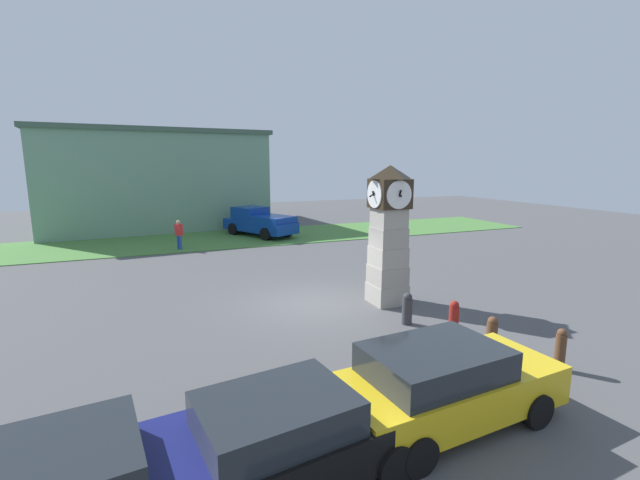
{
  "coord_description": "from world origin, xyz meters",
  "views": [
    {
      "loc": [
        -4.95,
        -12.91,
        4.69
      ],
      "look_at": [
        0.96,
        1.67,
        1.85
      ],
      "focal_mm": 24.0,
      "sensor_mm": 36.0,
      "label": 1
    }
  ],
  "objects_px": {
    "bollard_end_row": "(407,308)",
    "pedestrian_near_bench": "(179,233)",
    "car_near_tower": "(290,437)",
    "bollard_mid_row": "(492,334)",
    "pickup_truck": "(259,222)",
    "bollard_far_row": "(454,319)",
    "clock_tower": "(389,234)",
    "car_by_building": "(444,383)",
    "bollard_near_tower": "(560,349)"
  },
  "relations": [
    {
      "from": "clock_tower",
      "to": "bollard_end_row",
      "type": "height_order",
      "value": "clock_tower"
    },
    {
      "from": "bollard_far_row",
      "to": "pedestrian_near_bench",
      "type": "height_order",
      "value": "pedestrian_near_bench"
    },
    {
      "from": "bollard_near_tower",
      "to": "bollard_mid_row",
      "type": "relative_size",
      "value": 1.09
    },
    {
      "from": "pickup_truck",
      "to": "pedestrian_near_bench",
      "type": "height_order",
      "value": "pickup_truck"
    },
    {
      "from": "car_near_tower",
      "to": "bollard_end_row",
      "type": "bearing_deg",
      "value": 42.59
    },
    {
      "from": "bollard_mid_row",
      "to": "bollard_far_row",
      "type": "bearing_deg",
      "value": 105.8
    },
    {
      "from": "bollard_near_tower",
      "to": "bollard_mid_row",
      "type": "xyz_separation_m",
      "value": [
        -0.71,
        1.37,
        -0.04
      ]
    },
    {
      "from": "bollard_near_tower",
      "to": "car_by_building",
      "type": "bearing_deg",
      "value": -170.25
    },
    {
      "from": "bollard_near_tower",
      "to": "bollard_mid_row",
      "type": "height_order",
      "value": "bollard_near_tower"
    },
    {
      "from": "bollard_end_row",
      "to": "car_near_tower",
      "type": "relative_size",
      "value": 0.23
    },
    {
      "from": "car_by_building",
      "to": "bollard_mid_row",
      "type": "bearing_deg",
      "value": 33.26
    },
    {
      "from": "clock_tower",
      "to": "bollard_near_tower",
      "type": "xyz_separation_m",
      "value": [
        1.17,
        -5.67,
        -1.86
      ]
    },
    {
      "from": "bollard_end_row",
      "to": "pedestrian_near_bench",
      "type": "distance_m",
      "value": 14.99
    },
    {
      "from": "clock_tower",
      "to": "bollard_end_row",
      "type": "xyz_separation_m",
      "value": [
        -0.47,
        -1.94,
        -1.88
      ]
    },
    {
      "from": "bollard_end_row",
      "to": "pedestrian_near_bench",
      "type": "height_order",
      "value": "pedestrian_near_bench"
    },
    {
      "from": "clock_tower",
      "to": "car_near_tower",
      "type": "xyz_separation_m",
      "value": [
        -5.65,
        -6.69,
        -1.63
      ]
    },
    {
      "from": "bollard_end_row",
      "to": "pickup_truck",
      "type": "relative_size",
      "value": 0.17
    },
    {
      "from": "bollard_mid_row",
      "to": "car_by_building",
      "type": "xyz_separation_m",
      "value": [
        -3.07,
        -2.01,
        0.31
      ]
    },
    {
      "from": "bollard_end_row",
      "to": "pedestrian_near_bench",
      "type": "xyz_separation_m",
      "value": [
        -5.38,
        13.98,
        0.45
      ]
    },
    {
      "from": "pedestrian_near_bench",
      "to": "bollard_near_tower",
      "type": "bearing_deg",
      "value": -68.37
    },
    {
      "from": "bollard_far_row",
      "to": "pickup_truck",
      "type": "distance_m",
      "value": 18.07
    },
    {
      "from": "bollard_far_row",
      "to": "bollard_end_row",
      "type": "xyz_separation_m",
      "value": [
        -0.63,
        1.29,
        -0.04
      ]
    },
    {
      "from": "pickup_truck",
      "to": "car_by_building",
      "type": "bearing_deg",
      "value": -95.19
    },
    {
      "from": "clock_tower",
      "to": "bollard_far_row",
      "type": "relative_size",
      "value": 4.49
    },
    {
      "from": "bollard_near_tower",
      "to": "bollard_far_row",
      "type": "xyz_separation_m",
      "value": [
        -1.01,
        2.44,
        0.02
      ]
    },
    {
      "from": "clock_tower",
      "to": "bollard_end_row",
      "type": "relative_size",
      "value": 4.85
    },
    {
      "from": "clock_tower",
      "to": "bollard_near_tower",
      "type": "relative_size",
      "value": 4.65
    },
    {
      "from": "bollard_near_tower",
      "to": "car_near_tower",
      "type": "distance_m",
      "value": 6.89
    },
    {
      "from": "car_by_building",
      "to": "pedestrian_near_bench",
      "type": "height_order",
      "value": "pedestrian_near_bench"
    },
    {
      "from": "car_near_tower",
      "to": "pedestrian_near_bench",
      "type": "bearing_deg",
      "value": 90.65
    },
    {
      "from": "clock_tower",
      "to": "car_by_building",
      "type": "xyz_separation_m",
      "value": [
        -2.61,
        -6.32,
        -1.59
      ]
    },
    {
      "from": "clock_tower",
      "to": "car_near_tower",
      "type": "relative_size",
      "value": 1.12
    },
    {
      "from": "bollard_far_row",
      "to": "clock_tower",
      "type": "bearing_deg",
      "value": 92.8
    },
    {
      "from": "bollard_far_row",
      "to": "pickup_truck",
      "type": "bearing_deg",
      "value": 92.68
    },
    {
      "from": "bollard_mid_row",
      "to": "car_by_building",
      "type": "bearing_deg",
      "value": -146.74
    },
    {
      "from": "car_near_tower",
      "to": "car_by_building",
      "type": "xyz_separation_m",
      "value": [
        3.04,
        0.37,
        0.04
      ]
    },
    {
      "from": "bollard_mid_row",
      "to": "pedestrian_near_bench",
      "type": "distance_m",
      "value": 17.54
    },
    {
      "from": "pickup_truck",
      "to": "car_near_tower",
      "type": "bearing_deg",
      "value": -102.98
    },
    {
      "from": "bollard_far_row",
      "to": "pickup_truck",
      "type": "xyz_separation_m",
      "value": [
        -0.85,
        18.05,
        0.41
      ]
    },
    {
      "from": "bollard_far_row",
      "to": "car_near_tower",
      "type": "distance_m",
      "value": 6.76
    },
    {
      "from": "clock_tower",
      "to": "pedestrian_near_bench",
      "type": "bearing_deg",
      "value": 115.94
    },
    {
      "from": "bollard_far_row",
      "to": "bollard_end_row",
      "type": "distance_m",
      "value": 1.44
    },
    {
      "from": "bollard_end_row",
      "to": "clock_tower",
      "type": "bearing_deg",
      "value": 76.25
    },
    {
      "from": "clock_tower",
      "to": "bollard_far_row",
      "type": "height_order",
      "value": "clock_tower"
    },
    {
      "from": "pickup_truck",
      "to": "pedestrian_near_bench",
      "type": "xyz_separation_m",
      "value": [
        -5.17,
        -2.78,
        0.0
      ]
    },
    {
      "from": "bollard_near_tower",
      "to": "pickup_truck",
      "type": "xyz_separation_m",
      "value": [
        -1.86,
        20.49,
        0.43
      ]
    },
    {
      "from": "clock_tower",
      "to": "pedestrian_near_bench",
      "type": "xyz_separation_m",
      "value": [
        -5.86,
        12.04,
        -1.43
      ]
    },
    {
      "from": "bollard_mid_row",
      "to": "pickup_truck",
      "type": "relative_size",
      "value": 0.16
    },
    {
      "from": "bollard_mid_row",
      "to": "pedestrian_near_bench",
      "type": "xyz_separation_m",
      "value": [
        -6.32,
        16.35,
        0.47
      ]
    },
    {
      "from": "bollard_near_tower",
      "to": "pickup_truck",
      "type": "bearing_deg",
      "value": 95.18
    }
  ]
}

